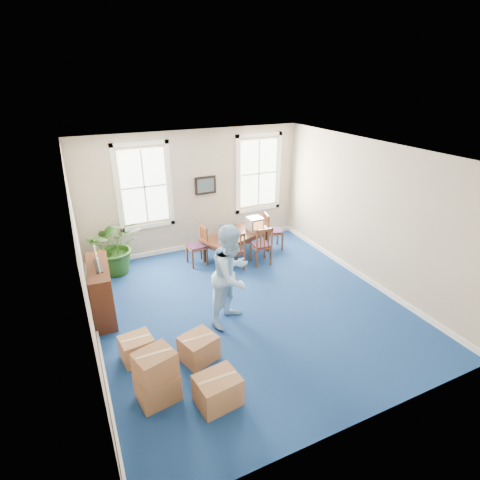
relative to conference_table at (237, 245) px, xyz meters
name	(u,v)px	position (x,y,z in m)	size (l,w,h in m)	color
floor	(248,306)	(-0.77, -2.25, -0.32)	(6.50, 6.50, 0.00)	navy
ceiling	(249,152)	(-0.77, -2.25, 2.88)	(6.50, 6.50, 0.00)	white
wall_back	(194,192)	(-0.77, 1.00, 1.28)	(6.50, 6.50, 0.00)	tan
wall_front	(367,333)	(-0.77, -5.50, 1.28)	(6.50, 6.50, 0.00)	tan
wall_left	(82,267)	(-3.77, -2.25, 1.28)	(6.50, 6.50, 0.00)	tan
wall_right	(369,213)	(2.23, -2.25, 1.28)	(6.50, 6.50, 0.00)	tan
baseboard_back	(197,245)	(-0.77, 0.97, -0.26)	(6.00, 0.04, 0.12)	white
baseboard_left	(99,342)	(-3.74, -2.25, -0.26)	(0.04, 6.50, 0.12)	white
baseboard_right	(359,274)	(2.20, -2.25, -0.26)	(0.04, 6.50, 0.12)	white
window_left	(144,187)	(-2.07, 0.98, 1.58)	(1.40, 0.12, 2.20)	white
window_right	(258,173)	(1.13, 0.98, 1.58)	(1.40, 0.12, 2.20)	white
wall_picture	(205,185)	(-0.47, 0.95, 1.43)	(0.58, 0.06, 0.48)	black
conference_table	(237,245)	(0.00, 0.00, 0.00)	(1.88, 0.85, 0.64)	#422012
crt_tv	(255,224)	(0.55, 0.04, 0.49)	(0.38, 0.41, 0.34)	#B7B7BC
game_console	(264,228)	(0.81, 0.00, 0.34)	(0.16, 0.20, 0.05)	white
equipment_bag	(228,230)	(-0.21, 0.04, 0.43)	(0.43, 0.28, 0.21)	black
chair_near_left	(233,251)	(-0.38, -0.64, 0.18)	(0.45, 0.45, 1.01)	brown
chair_near_right	(261,245)	(0.38, -0.64, 0.19)	(0.46, 0.46, 1.02)	brown
chair_end_left	(197,246)	(-1.11, 0.00, 0.18)	(0.45, 0.45, 1.00)	brown
chair_end_right	(273,231)	(1.11, 0.00, 0.20)	(0.46, 0.46, 1.04)	brown
man	(232,275)	(-1.26, -2.54, 0.68)	(0.98, 0.75, 2.00)	#9DD0F8
credenza	(102,290)	(-3.52, -1.29, 0.23)	(0.40, 1.40, 1.10)	#422012
brochure_rack	(97,258)	(-3.50, -1.29, 0.94)	(0.13, 0.71, 0.32)	#99999E
potted_plant	(115,246)	(-3.00, 0.41, 0.38)	(1.26, 1.10, 1.40)	#1F4713
cardboard_boxes	(169,366)	(-2.84, -3.78, 0.13)	(1.56, 1.56, 0.89)	#A77149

